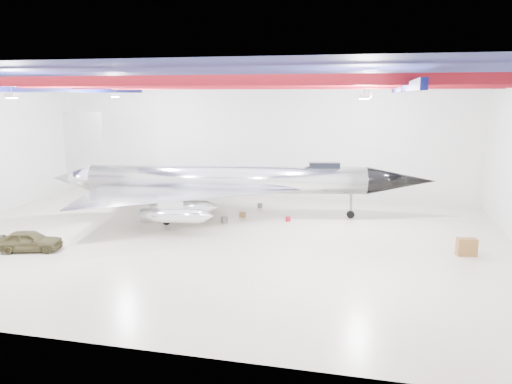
# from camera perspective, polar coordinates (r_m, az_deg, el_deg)

# --- Properties ---
(floor) EXTENTS (40.00, 40.00, 0.00)m
(floor) POSITION_cam_1_polar(r_m,az_deg,el_deg) (34.49, -5.10, -5.38)
(floor) COLOR beige
(floor) RESTS_ON ground
(wall_back) EXTENTS (40.00, 0.00, 40.00)m
(wall_back) POSITION_cam_1_polar(r_m,az_deg,el_deg) (47.73, 0.48, 5.99)
(wall_back) COLOR silver
(wall_back) RESTS_ON floor
(ceiling) EXTENTS (40.00, 40.00, 0.00)m
(ceiling) POSITION_cam_1_polar(r_m,az_deg,el_deg) (33.10, -5.44, 13.20)
(ceiling) COLOR #0A0F38
(ceiling) RESTS_ON wall_back
(ceiling_structure) EXTENTS (39.50, 29.50, 1.08)m
(ceiling_structure) POSITION_cam_1_polar(r_m,az_deg,el_deg) (33.08, -5.42, 12.03)
(ceiling_structure) COLOR maroon
(ceiling_structure) RESTS_ON ceiling
(jet_aircraft) EXTENTS (30.60, 20.47, 8.39)m
(jet_aircraft) POSITION_cam_1_polar(r_m,az_deg,el_deg) (39.98, -3.36, 0.99)
(jet_aircraft) COLOR silver
(jet_aircraft) RESTS_ON floor
(jeep) EXTENTS (4.27, 2.65, 1.36)m
(jeep) POSITION_cam_1_polar(r_m,az_deg,el_deg) (34.74, -24.49, -5.08)
(jeep) COLOR #3E391F
(jeep) RESTS_ON floor
(desk) EXTENTS (1.28, 0.82, 1.09)m
(desk) POSITION_cam_1_polar(r_m,az_deg,el_deg) (33.43, 22.93, -5.81)
(desk) COLOR brown
(desk) RESTS_ON floor
(crate_ply) EXTENTS (0.58, 0.50, 0.35)m
(crate_ply) POSITION_cam_1_polar(r_m,az_deg,el_deg) (39.76, -9.20, -2.99)
(crate_ply) COLOR olive
(crate_ply) RESTS_ON floor
(engine_drum) EXTENTS (0.53, 0.53, 0.46)m
(engine_drum) POSITION_cam_1_polar(r_m,az_deg,el_deg) (38.75, -3.62, -3.16)
(engine_drum) COLOR #59595B
(engine_drum) RESTS_ON floor
(parts_bin) EXTENTS (0.58, 0.50, 0.36)m
(parts_bin) POSITION_cam_1_polar(r_m,az_deg,el_deg) (40.44, -1.55, -2.60)
(parts_bin) COLOR olive
(parts_bin) RESTS_ON floor
(crate_small) EXTENTS (0.47, 0.42, 0.26)m
(crate_small) POSITION_cam_1_polar(r_m,az_deg,el_deg) (43.63, -11.66, -1.87)
(crate_small) COLOR #59595B
(crate_small) RESTS_ON floor
(tool_chest) EXTENTS (0.44, 0.44, 0.38)m
(tool_chest) POSITION_cam_1_polar(r_m,az_deg,el_deg) (39.11, 3.69, -3.09)
(tool_chest) COLOR maroon
(tool_chest) RESTS_ON floor
(oil_barrel) EXTENTS (0.70, 0.62, 0.41)m
(oil_barrel) POSITION_cam_1_polar(r_m,az_deg,el_deg) (39.91, -5.72, -2.80)
(oil_barrel) COLOR olive
(oil_barrel) RESTS_ON floor
(spares_box) EXTENTS (0.55, 0.55, 0.40)m
(spares_box) POSITION_cam_1_polar(r_m,az_deg,el_deg) (43.69, 0.47, -1.53)
(spares_box) COLOR #59595B
(spares_box) RESTS_ON floor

